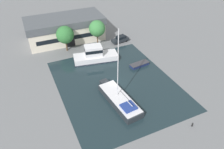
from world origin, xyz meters
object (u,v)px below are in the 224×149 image
(warehouse_building, at_px, (65,29))
(quay_tree_by_water, at_px, (97,29))
(quay_tree_near_building, at_px, (65,35))
(small_dinghy, at_px, (139,64))
(motor_cruiser, at_px, (95,55))
(parked_car, at_px, (120,39))
(sailboat_moored, at_px, (119,99))

(warehouse_building, distance_m, quay_tree_by_water, 9.52)
(warehouse_building, distance_m, quay_tree_near_building, 6.48)
(quay_tree_near_building, relative_size, small_dinghy, 1.38)
(quay_tree_near_building, distance_m, motor_cruiser, 9.26)
(parked_car, bearing_deg, motor_cruiser, 113.23)
(quay_tree_near_building, height_order, parked_car, quay_tree_near_building)
(quay_tree_by_water, relative_size, parked_car, 1.37)
(warehouse_building, bearing_deg, parked_car, -29.58)
(quay_tree_near_building, height_order, motor_cruiser, quay_tree_near_building)
(warehouse_building, distance_m, sailboat_moored, 29.01)
(warehouse_building, bearing_deg, small_dinghy, -58.44)
(parked_car, bearing_deg, small_dinghy, 166.18)
(warehouse_building, xyz_separation_m, sailboat_moored, (2.02, -28.83, -2.47))
(warehouse_building, relative_size, motor_cruiser, 1.90)
(motor_cruiser, relative_size, small_dinghy, 2.28)
(parked_car, distance_m, sailboat_moored, 23.71)
(quay_tree_near_building, relative_size, motor_cruiser, 0.60)
(parked_car, bearing_deg, quay_tree_near_building, 75.89)
(sailboat_moored, relative_size, motor_cruiser, 1.32)
(quay_tree_near_building, xyz_separation_m, parked_car, (14.36, -1.54, -3.49))
(quay_tree_near_building, bearing_deg, quay_tree_by_water, -3.34)
(quay_tree_by_water, height_order, small_dinghy, quay_tree_by_water)
(quay_tree_by_water, bearing_deg, parked_car, -9.79)
(quay_tree_near_building, bearing_deg, parked_car, -6.13)
(parked_car, bearing_deg, sailboat_moored, 144.94)
(quay_tree_by_water, xyz_separation_m, parked_car, (6.17, -1.07, -3.78))
(motor_cruiser, bearing_deg, parked_car, -48.22)
(sailboat_moored, bearing_deg, warehouse_building, 88.52)
(quay_tree_by_water, bearing_deg, quay_tree_near_building, 176.66)
(sailboat_moored, xyz_separation_m, motor_cruiser, (1.25, 15.32, 0.66))
(quay_tree_by_water, distance_m, sailboat_moored, 22.99)
(quay_tree_by_water, distance_m, parked_car, 7.32)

